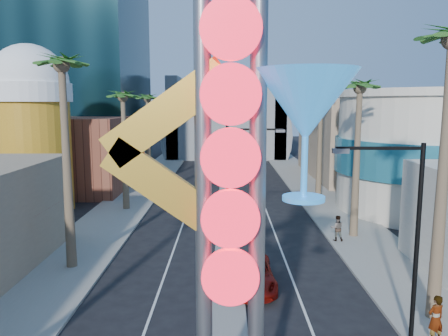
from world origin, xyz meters
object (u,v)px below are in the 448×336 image
Objects in this scene: red_pickup at (251,274)px; neon_sign at (262,187)px; pedestrian_b at (337,228)px; pedestrian_a at (436,319)px.

neon_sign is at bearing -93.61° from red_pickup.
neon_sign is 7.12× the size of pedestrian_b.
red_pickup is 9.63m from pedestrian_b.
pedestrian_b is (6.68, 17.82, -6.28)m from neon_sign.
pedestrian_b is (-0.59, 12.85, -0.08)m from pedestrian_a.
pedestrian_a is 12.87m from pedestrian_b.
pedestrian_b reaches higher than red_pickup.
pedestrian_a is 1.09× the size of pedestrian_b.
pedestrian_b is at bearing 69.44° from neon_sign.
neon_sign is 12.44m from red_pickup.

